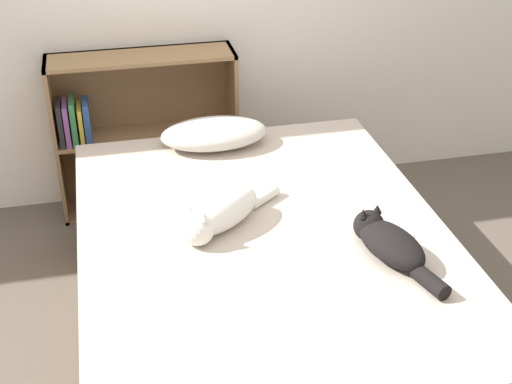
% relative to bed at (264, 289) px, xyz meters
% --- Properties ---
extents(ground_plane, '(8.00, 8.00, 0.00)m').
position_rel_bed_xyz_m(ground_plane, '(0.00, 0.00, -0.27)').
color(ground_plane, brown).
extents(bed, '(1.48, 1.94, 0.55)m').
position_rel_bed_xyz_m(bed, '(0.00, 0.00, 0.00)').
color(bed, '#99754C').
rests_on(bed, ground_plane).
extents(pillow, '(0.51, 0.30, 0.13)m').
position_rel_bed_xyz_m(pillow, '(-0.06, 0.79, 0.34)').
color(pillow, beige).
rests_on(pillow, bed).
extents(cat_light, '(0.46, 0.38, 0.15)m').
position_rel_bed_xyz_m(cat_light, '(-0.16, 0.06, 0.35)').
color(cat_light, white).
rests_on(cat_light, bed).
extents(cat_dark, '(0.25, 0.48, 0.14)m').
position_rel_bed_xyz_m(cat_dark, '(0.41, -0.25, 0.33)').
color(cat_dark, black).
rests_on(cat_dark, bed).
extents(bookshelf, '(0.96, 0.26, 0.88)m').
position_rel_bed_xyz_m(bookshelf, '(-0.39, 1.27, 0.18)').
color(bookshelf, '#8E6B47').
rests_on(bookshelf, ground_plane).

